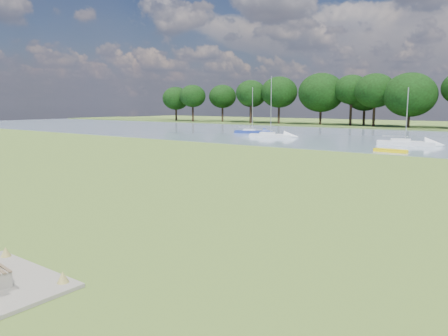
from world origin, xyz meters
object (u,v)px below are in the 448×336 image
Objects in this scene: sailboat_0 at (405,142)px; sailboat_4 at (270,134)px; kayak at (390,151)px; sailboat_1 at (252,131)px.

sailboat_4 reaches higher than sailboat_0.
sailboat_1 reaches higher than kayak.
kayak is 0.44× the size of sailboat_1.
sailboat_0 reaches higher than kayak.
sailboat_1 is 8.46m from sailboat_4.
sailboat_4 is at bearing 161.54° from sailboat_0.
sailboat_4 is at bearing 157.48° from kayak.
sailboat_1 is at bearing 118.93° from sailboat_4.
kayak is 29.34m from sailboat_1.
sailboat_1 reaches higher than sailboat_0.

